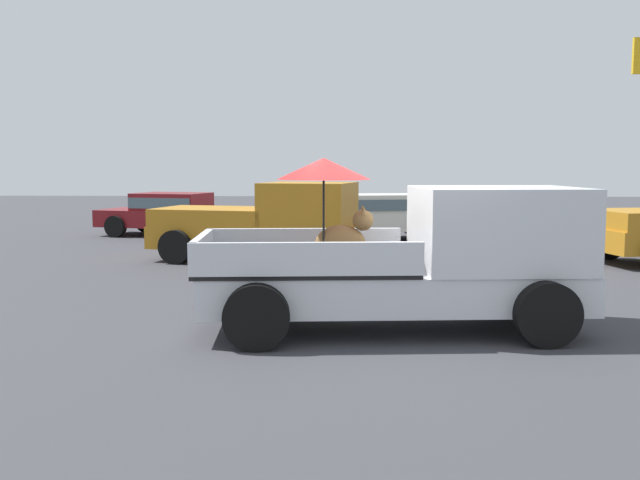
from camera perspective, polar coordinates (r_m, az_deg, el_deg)
The scene contains 5 objects.
ground_plane at distance 9.55m, azimuth 5.77°, elevation -7.20°, with size 80.00×80.00×0.00m, color #38383D.
pickup_truck_main at distance 9.45m, azimuth 8.53°, elevation -1.40°, with size 5.18×2.58×2.28m.
pickup_truck_red at distance 16.06m, azimuth -4.33°, elevation 1.38°, with size 5.08×2.97×1.80m.
parked_sedan_near at distance 22.24m, azimuth -12.02°, elevation 2.24°, with size 4.60×2.76×1.33m.
parked_sedan_far at distance 20.83m, azimuth 4.77°, elevation 2.10°, with size 4.57×2.61×1.33m.
Camera 1 is at (-0.59, -9.28, 2.20)m, focal length 39.52 mm.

